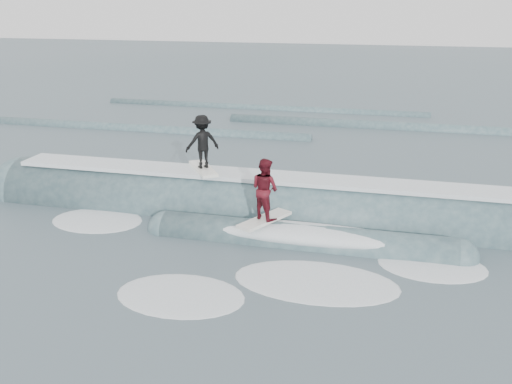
# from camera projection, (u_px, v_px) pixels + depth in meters

# --- Properties ---
(ground) EXTENTS (160.00, 160.00, 0.00)m
(ground) POSITION_uv_depth(u_px,v_px,m) (240.00, 248.00, 17.07)
(ground) COLOR #3A4F55
(ground) RESTS_ON ground
(breaking_wave) EXTENTS (21.45, 4.11, 2.66)m
(breaking_wave) POSITION_uv_depth(u_px,v_px,m) (268.00, 215.00, 19.53)
(breaking_wave) COLOR #334D57
(breaking_wave) RESTS_ON ground
(surfer_black) EXTENTS (1.57, 1.97, 1.94)m
(surfer_black) POSITION_uv_depth(u_px,v_px,m) (202.00, 143.00, 19.59)
(surfer_black) COLOR white
(surfer_black) RESTS_ON ground
(surfer_red) EXTENTS (1.41, 2.03, 1.99)m
(surfer_red) POSITION_uv_depth(u_px,v_px,m) (265.00, 191.00, 17.19)
(surfer_red) COLOR silver
(surfer_red) RESTS_ON ground
(whitewater) EXTENTS (13.50, 6.09, 0.10)m
(whitewater) POSITION_uv_depth(u_px,v_px,m) (249.00, 266.00, 15.94)
(whitewater) COLOR white
(whitewater) RESTS_ON ground
(far_swells) EXTENTS (38.46, 8.65, 0.80)m
(far_swells) POSITION_uv_depth(u_px,v_px,m) (281.00, 124.00, 33.83)
(far_swells) COLOR #334D57
(far_swells) RESTS_ON ground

